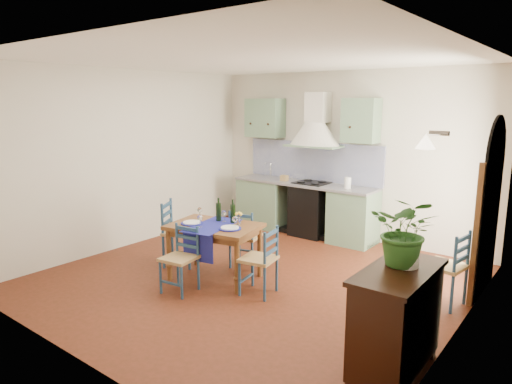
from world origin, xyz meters
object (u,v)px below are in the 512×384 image
chair_near (181,258)px  sideboard (396,317)px  potted_plant (406,231)px  dining_table (215,231)px

chair_near → sideboard: (2.72, -0.09, 0.09)m
sideboard → potted_plant: bearing=90.1°
chair_near → sideboard: bearing=-1.8°
chair_near → dining_table: bearing=85.2°
potted_plant → sideboard: bearing=-89.9°
dining_table → chair_near: bearing=-94.8°
dining_table → potted_plant: size_ratio=2.10×
sideboard → dining_table: bearing=166.4°
sideboard → potted_plant: (-0.00, 0.11, 0.73)m
dining_table → chair_near: (-0.05, -0.56, -0.22)m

